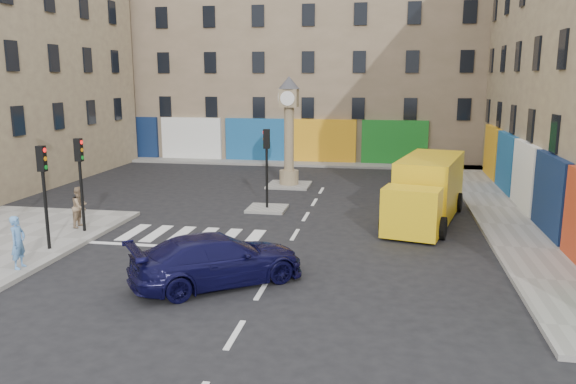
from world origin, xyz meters
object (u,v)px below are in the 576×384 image
(traffic_light_left_far, at_px, (80,170))
(pedestrian_tan, at_px, (80,207))
(traffic_light_left_near, at_px, (43,181))
(navy_sedan, at_px, (218,259))
(yellow_van, at_px, (427,190))
(pedestrian_blue, at_px, (18,242))
(traffic_light_island, at_px, (267,156))
(clock_pillar, at_px, (289,124))

(traffic_light_left_far, height_order, pedestrian_tan, traffic_light_left_far)
(traffic_light_left_near, relative_size, navy_sedan, 0.70)
(yellow_van, relative_size, pedestrian_blue, 4.51)
(pedestrian_blue, bearing_deg, navy_sedan, -91.06)
(traffic_light_left_far, distance_m, navy_sedan, 8.31)
(traffic_light_left_near, xyz_separation_m, traffic_light_left_far, (0.00, 2.40, 0.00))
(traffic_light_left_near, xyz_separation_m, traffic_light_island, (6.30, 7.80, -0.03))
(traffic_light_left_near, bearing_deg, clock_pillar, 65.45)
(traffic_light_left_far, relative_size, navy_sedan, 0.70)
(traffic_light_left_near, relative_size, clock_pillar, 0.61)
(traffic_light_island, bearing_deg, clock_pillar, 90.00)
(yellow_van, bearing_deg, pedestrian_tan, -149.82)
(pedestrian_blue, relative_size, pedestrian_tan, 1.03)
(traffic_light_left_near, height_order, pedestrian_blue, traffic_light_left_near)
(traffic_light_left_far, distance_m, pedestrian_tan, 1.79)
(pedestrian_blue, bearing_deg, pedestrian_tan, 6.07)
(pedestrian_blue, bearing_deg, traffic_light_left_near, 5.85)
(traffic_light_island, distance_m, pedestrian_blue, 11.65)
(traffic_light_island, xyz_separation_m, yellow_van, (7.27, -0.62, -1.25))
(traffic_light_left_far, distance_m, pedestrian_blue, 4.75)
(navy_sedan, height_order, yellow_van, yellow_van)
(traffic_light_left_near, height_order, clock_pillar, clock_pillar)
(traffic_light_left_near, xyz_separation_m, pedestrian_tan, (-0.45, 2.96, -1.64))
(traffic_light_left_far, distance_m, yellow_van, 14.44)
(yellow_van, relative_size, pedestrian_tan, 4.65)
(traffic_light_left_far, bearing_deg, pedestrian_tan, 128.75)
(clock_pillar, bearing_deg, pedestrian_tan, -121.93)
(traffic_light_island, relative_size, yellow_van, 0.48)
(traffic_light_left_near, relative_size, yellow_van, 0.48)
(traffic_light_left_far, height_order, traffic_light_island, traffic_light_left_far)
(clock_pillar, xyz_separation_m, pedestrian_blue, (-6.00, -15.85, -2.54))
(navy_sedan, relative_size, yellow_van, 0.68)
(clock_pillar, relative_size, navy_sedan, 1.15)
(traffic_light_left_far, bearing_deg, traffic_light_left_near, -90.00)
(pedestrian_tan, bearing_deg, navy_sedan, -122.10)
(navy_sedan, bearing_deg, traffic_light_left_far, 20.40)
(navy_sedan, height_order, pedestrian_blue, pedestrian_blue)
(yellow_van, distance_m, pedestrian_tan, 14.65)
(pedestrian_tan, bearing_deg, clock_pillar, -30.45)
(traffic_light_island, bearing_deg, navy_sedan, -86.64)
(clock_pillar, relative_size, pedestrian_blue, 3.55)
(traffic_light_island, distance_m, navy_sedan, 9.88)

